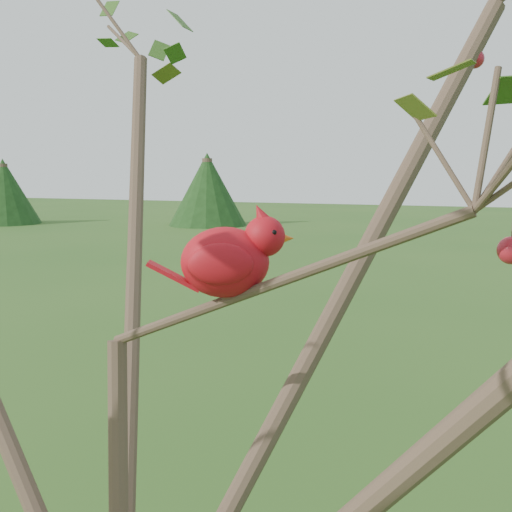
# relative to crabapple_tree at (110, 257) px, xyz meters

# --- Properties ---
(crabapple_tree) EXTENTS (2.35, 2.05, 2.95)m
(crabapple_tree) POSITION_rel_crabapple_tree_xyz_m (0.00, 0.00, 0.00)
(crabapple_tree) COLOR #483527
(crabapple_tree) RESTS_ON ground
(cardinal) EXTENTS (0.23, 0.16, 0.17)m
(cardinal) POSITION_rel_crabapple_tree_xyz_m (0.15, 0.11, -0.01)
(cardinal) COLOR #AC0E10
(cardinal) RESTS_ON ground
(distant_trees) EXTENTS (37.30, 11.81, 2.96)m
(distant_trees) POSITION_rel_crabapple_tree_xyz_m (-2.43, 23.26, -0.73)
(distant_trees) COLOR #483527
(distant_trees) RESTS_ON ground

